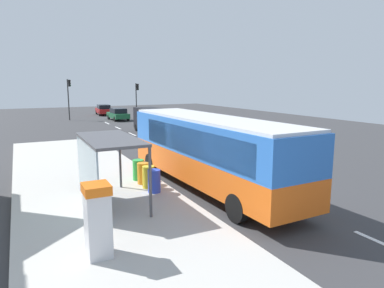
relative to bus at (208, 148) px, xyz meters
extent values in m
cube|color=#38383A|center=(1.71, 12.82, -1.86)|extent=(56.00, 92.00, 0.04)
cube|color=beige|center=(-4.69, 0.82, -1.75)|extent=(6.20, 30.00, 0.18)
cube|color=silver|center=(1.96, -2.18, -1.84)|extent=(0.16, 2.20, 0.01)
cube|color=silver|center=(1.96, 2.82, -1.84)|extent=(0.16, 2.20, 0.01)
cube|color=silver|center=(1.96, 7.82, -1.84)|extent=(0.16, 2.20, 0.01)
cube|color=silver|center=(1.96, 12.82, -1.84)|extent=(0.16, 2.20, 0.01)
cube|color=silver|center=(1.96, 17.82, -1.84)|extent=(0.16, 2.20, 0.01)
cube|color=silver|center=(1.96, 22.82, -1.84)|extent=(0.16, 2.20, 0.01)
cube|color=silver|center=(1.96, 27.82, -1.84)|extent=(0.16, 2.20, 0.01)
cube|color=orange|center=(0.01, -0.02, -0.77)|extent=(2.92, 11.09, 1.15)
cube|color=blue|center=(0.01, -0.02, 0.53)|extent=(2.92, 11.09, 1.45)
cube|color=silver|center=(0.01, -0.02, 1.31)|extent=(2.79, 10.86, 0.12)
cube|color=black|center=(-0.20, 5.43, 0.46)|extent=(2.30, 0.21, 1.22)
cube|color=black|center=(-1.18, -0.57, 0.46)|extent=(0.41, 8.58, 1.10)
cylinder|color=black|center=(-1.27, 3.83, -1.34)|extent=(0.32, 1.01, 1.00)
cylinder|color=black|center=(0.99, 3.92, -1.34)|extent=(0.32, 1.01, 1.00)
cylinder|color=black|center=(-0.97, -3.76, -1.34)|extent=(0.32, 1.01, 1.00)
cylinder|color=black|center=(1.28, -3.67, -1.34)|extent=(0.32, 1.01, 1.00)
cube|color=black|center=(3.91, 17.69, -0.52)|extent=(2.08, 5.23, 1.96)
cube|color=black|center=(3.91, 17.69, -0.19)|extent=(2.09, 3.15, 0.44)
cylinder|color=black|center=(4.84, 15.70, -1.50)|extent=(0.23, 0.68, 0.68)
cylinder|color=black|center=(3.05, 15.68, -1.50)|extent=(0.23, 0.68, 0.68)
cylinder|color=black|center=(4.78, 19.70, -1.50)|extent=(0.23, 0.68, 0.68)
cylinder|color=black|center=(2.98, 19.67, -1.50)|extent=(0.23, 0.68, 0.68)
cube|color=#A51919|center=(4.01, 38.78, -1.22)|extent=(2.05, 4.50, 0.60)
cube|color=black|center=(4.00, 38.58, -0.62)|extent=(1.72, 2.46, 0.60)
cylinder|color=black|center=(3.28, 40.33, -1.52)|extent=(0.24, 0.65, 0.64)
cylinder|color=black|center=(4.92, 40.23, -1.52)|extent=(0.24, 0.65, 0.64)
cylinder|color=black|center=(3.11, 37.33, -1.52)|extent=(0.24, 0.65, 0.64)
cylinder|color=black|center=(4.74, 37.24, -1.52)|extent=(0.24, 0.65, 0.64)
cube|color=#195933|center=(4.01, 30.58, -1.22)|extent=(1.90, 4.44, 0.60)
cube|color=black|center=(4.02, 30.38, -0.62)|extent=(1.64, 2.41, 0.60)
cylinder|color=black|center=(3.16, 32.06, -1.52)|extent=(0.21, 0.64, 0.64)
cylinder|color=black|center=(4.80, 32.10, -1.52)|extent=(0.21, 0.64, 0.64)
cylinder|color=black|center=(3.23, 29.06, -1.52)|extent=(0.21, 0.64, 0.64)
cylinder|color=black|center=(4.87, 29.10, -1.52)|extent=(0.21, 0.64, 0.64)
cube|color=silver|center=(-5.68, -4.38, -0.81)|extent=(0.60, 0.70, 1.70)
cube|color=orange|center=(-5.68, -4.38, 0.16)|extent=(0.66, 0.76, 0.24)
cube|color=black|center=(-5.37, -4.38, -0.54)|extent=(0.03, 0.36, 0.44)
cylinder|color=blue|center=(-2.49, 0.07, -1.19)|extent=(0.52, 0.52, 0.95)
cylinder|color=yellow|center=(-2.49, 0.77, -1.19)|extent=(0.52, 0.52, 0.95)
cylinder|color=orange|center=(-2.49, 1.47, -1.19)|extent=(0.52, 0.52, 0.95)
cylinder|color=green|center=(-2.49, 2.17, -1.19)|extent=(0.52, 0.52, 0.95)
cylinder|color=#2D2D2D|center=(7.11, 32.64, 0.47)|extent=(0.14, 0.14, 4.63)
cube|color=black|center=(7.33, 32.64, 2.28)|extent=(0.24, 0.28, 0.84)
sphere|color=#360606|center=(7.45, 32.64, 2.56)|extent=(0.16, 0.16, 0.16)
sphere|color=#3C2C03|center=(7.45, 32.64, 2.28)|extent=(0.16, 0.16, 0.16)
sphere|color=green|center=(7.45, 32.64, 2.00)|extent=(0.16, 0.16, 0.16)
cylinder|color=#2D2D2D|center=(-1.49, 33.44, 0.72)|extent=(0.14, 0.14, 5.13)
cube|color=black|center=(-1.27, 33.44, 2.79)|extent=(0.24, 0.28, 0.84)
sphere|color=#360606|center=(-1.15, 33.44, 3.07)|extent=(0.16, 0.16, 0.16)
sphere|color=#3C2C03|center=(-1.15, 33.44, 2.79)|extent=(0.16, 0.16, 0.16)
sphere|color=green|center=(-1.15, 33.44, 2.51)|extent=(0.16, 0.16, 0.16)
cube|color=#4C4C51|center=(-4.39, -0.53, 0.79)|extent=(1.80, 4.00, 0.10)
cube|color=#8CA5B2|center=(-5.24, -0.53, -0.41)|extent=(0.06, 3.80, 2.30)
cylinder|color=#4C4C51|center=(-3.54, -2.43, -0.44)|extent=(0.10, 0.10, 2.44)
cylinder|color=#4C4C51|center=(-3.54, 1.37, -0.44)|extent=(0.10, 0.10, 2.44)
camera|label=1|loc=(-7.30, -13.07, 2.80)|focal=32.65mm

